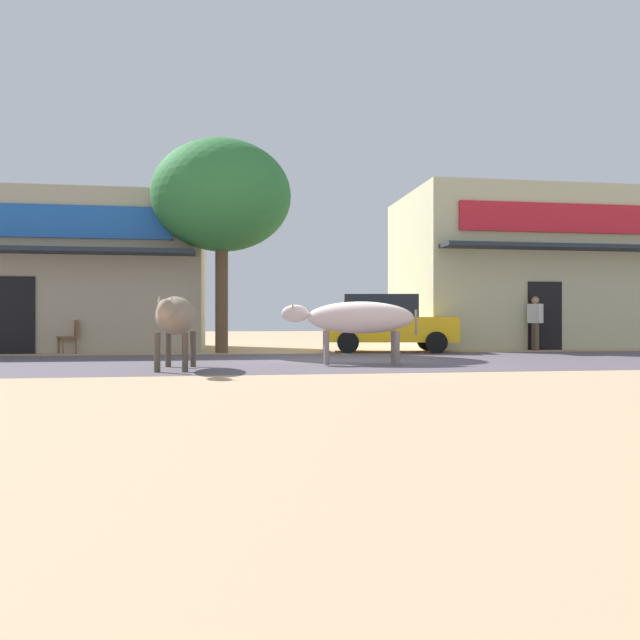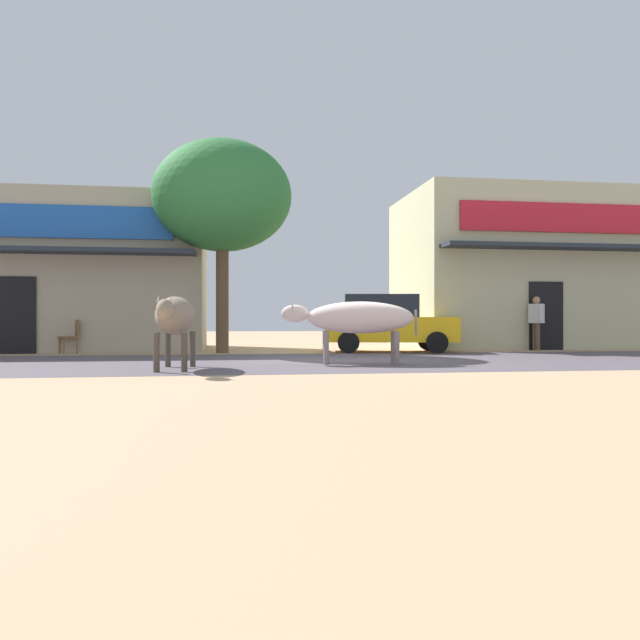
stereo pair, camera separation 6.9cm
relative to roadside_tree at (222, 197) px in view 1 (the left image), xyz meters
name	(u,v)px [view 1 (the left image)]	position (x,y,z in m)	size (l,w,h in m)	color
ground	(347,361)	(2.74, -4.04, -4.35)	(80.00, 80.00, 0.00)	tan
asphalt_road	(347,361)	(2.74, -4.04, -4.35)	(72.00, 6.53, 0.00)	#574E58
storefront_left_cafe	(77,275)	(-4.49, 2.98, -2.03)	(7.82, 6.12, 4.63)	#B3A68B
storefront_right_club	(517,272)	(10.25, 2.99, -1.74)	(7.93, 6.12, 5.23)	beige
roadside_tree	(222,197)	(0.00, 0.00, 0.00)	(3.86, 3.86, 5.92)	brown
parked_hatchback_car	(386,323)	(4.71, -0.07, -3.51)	(3.99, 2.47, 1.64)	yellow
cow_near_brown	(176,316)	(-0.84, -5.95, -3.38)	(0.81, 2.57, 1.34)	gray
cow_far_dark	(357,318)	(2.77, -5.02, -3.40)	(2.81, 0.99, 1.30)	beige
pedestrian_by_shop	(535,319)	(9.41, 0.13, -3.40)	(0.44, 0.61, 1.63)	brown
cafe_chair_near_tree	(70,335)	(-4.10, 0.35, -3.84)	(0.61, 0.61, 0.92)	brown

